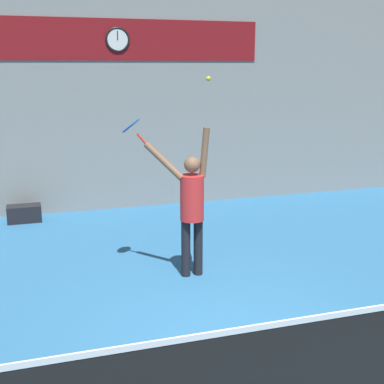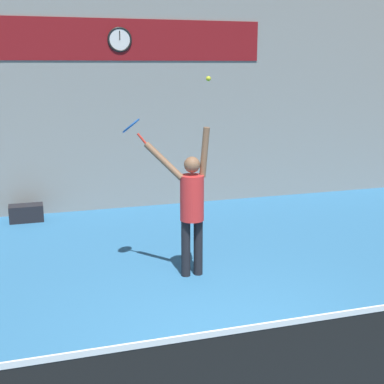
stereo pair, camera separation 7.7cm
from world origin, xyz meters
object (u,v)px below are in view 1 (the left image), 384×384
Objects in this scene: tennis_racket at (132,127)px; scoreboard_clock at (118,40)px; tennis_player at (191,203)px; tennis_ball at (208,79)px; equipment_bag at (24,214)px.

scoreboard_clock is at bearing 82.46° from tennis_racket.
tennis_racket is (-0.73, 0.40, 1.04)m from tennis_player.
tennis_ball is (0.21, -0.09, 1.69)m from tennis_player.
tennis_ball is 0.11× the size of equipment_bag.
tennis_racket is 0.60× the size of equipment_bag.
tennis_ball reaches higher than tennis_player.
equipment_bag is at bearing 122.52° from tennis_player.
scoreboard_clock is at bearing 93.83° from tennis_player.
scoreboard_clock is 7.20× the size of tennis_ball.
scoreboard_clock is 3.80m from tennis_racket.
scoreboard_clock is at bearing 96.67° from tennis_ball.
tennis_ball is 5.07m from equipment_bag.
equipment_bag is (-2.24, 3.52, -0.91)m from tennis_player.
equipment_bag is (-2.45, 3.61, -2.60)m from tennis_ball.
tennis_racket is at bearing -64.16° from equipment_bag.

